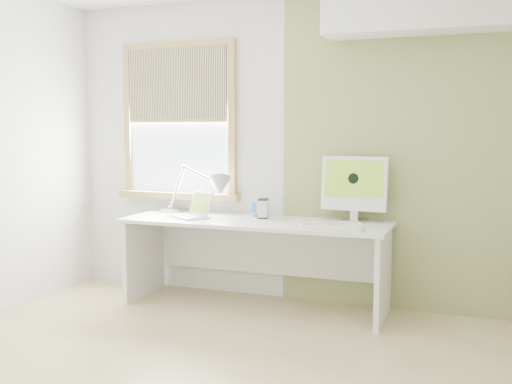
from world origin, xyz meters
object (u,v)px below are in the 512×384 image
at_px(desk_lamp, 210,189).
at_px(external_drive, 263,208).
at_px(imac, 354,185).
at_px(desk, 257,242).
at_px(laptop, 194,211).

xyz_separation_m(desk_lamp, external_drive, (0.50, -0.03, -0.14)).
bearing_deg(imac, desk, -167.45).
height_order(desk_lamp, external_drive, desk_lamp).
bearing_deg(desk, laptop, -171.91).
bearing_deg(desk_lamp, laptop, -108.41).
height_order(desk, desk_lamp, desk_lamp).
relative_size(desk_lamp, imac, 1.39).
height_order(external_drive, imac, imac).
bearing_deg(external_drive, desk_lamp, 176.73).
relative_size(laptop, external_drive, 2.45).
height_order(laptop, imac, imac).
bearing_deg(desk_lamp, desk, -13.01).
distance_m(laptop, external_drive, 0.59).
distance_m(external_drive, imac, 0.78).
xyz_separation_m(desk, external_drive, (0.02, 0.08, 0.28)).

